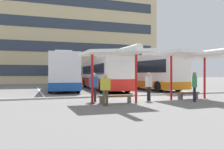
% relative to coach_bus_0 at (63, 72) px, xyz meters
% --- Properties ---
extents(ground_plane, '(160.00, 160.00, 0.00)m').
position_rel_coach_bus_0_xyz_m(ground_plane, '(4.10, -9.54, -1.80)').
color(ground_plane, slate).
extents(terminal_building, '(32.92, 10.09, 22.79)m').
position_rel_coach_bus_0_xyz_m(terminal_building, '(4.13, 21.85, 8.24)').
color(terminal_building, '#D1BC8C').
rests_on(terminal_building, ground).
extents(coach_bus_0, '(3.69, 10.74, 3.82)m').
position_rel_coach_bus_0_xyz_m(coach_bus_0, '(0.00, 0.00, 0.00)').
color(coach_bus_0, silver).
rests_on(coach_bus_0, ground).
extents(coach_bus_1, '(3.36, 12.46, 3.44)m').
position_rel_coach_bus_0_xyz_m(coach_bus_1, '(4.07, -0.48, -0.24)').
color(coach_bus_1, silver).
rests_on(coach_bus_1, ground).
extents(coach_bus_2, '(3.53, 10.47, 3.83)m').
position_rel_coach_bus_0_xyz_m(coach_bus_2, '(8.50, -1.89, 0.00)').
color(coach_bus_2, silver).
rests_on(coach_bus_2, ground).
extents(lane_stripe_0, '(0.16, 14.00, 0.01)m').
position_rel_coach_bus_0_xyz_m(lane_stripe_0, '(-2.22, -0.97, -1.80)').
color(lane_stripe_0, white).
rests_on(lane_stripe_0, ground).
extents(lane_stripe_1, '(0.16, 14.00, 0.01)m').
position_rel_coach_bus_0_xyz_m(lane_stripe_1, '(1.99, -0.97, -1.80)').
color(lane_stripe_1, white).
rests_on(lane_stripe_1, ground).
extents(lane_stripe_2, '(0.16, 14.00, 0.01)m').
position_rel_coach_bus_0_xyz_m(lane_stripe_2, '(6.20, -0.97, -1.80)').
color(lane_stripe_2, white).
rests_on(lane_stripe_2, ground).
extents(lane_stripe_3, '(0.16, 14.00, 0.01)m').
position_rel_coach_bus_0_xyz_m(lane_stripe_3, '(10.41, -0.97, -1.80)').
color(lane_stripe_3, white).
rests_on(lane_stripe_3, ground).
extents(waiting_shelter_0, '(3.65, 4.63, 3.03)m').
position_rel_coach_bus_0_xyz_m(waiting_shelter_0, '(1.32, -11.86, 0.99)').
color(waiting_shelter_0, red).
rests_on(waiting_shelter_0, ground).
extents(bench_0, '(1.98, 0.61, 0.45)m').
position_rel_coach_bus_0_xyz_m(bench_0, '(1.32, -11.66, -1.46)').
color(bench_0, brown).
rests_on(bench_0, ground).
extents(waiting_shelter_1, '(3.61, 5.02, 3.07)m').
position_rel_coach_bus_0_xyz_m(waiting_shelter_1, '(6.54, -11.58, 1.01)').
color(waiting_shelter_1, red).
rests_on(waiting_shelter_1, ground).
extents(bench_1, '(1.65, 0.60, 0.45)m').
position_rel_coach_bus_0_xyz_m(bench_1, '(6.54, -11.26, -1.47)').
color(bench_1, brown).
rests_on(bench_1, ground).
extents(platform_kerb, '(44.00, 0.24, 0.12)m').
position_rel_coach_bus_0_xyz_m(platform_kerb, '(4.10, -8.25, -1.74)').
color(platform_kerb, '#ADADA8').
rests_on(platform_kerb, ground).
extents(waiting_passenger_0, '(0.49, 0.26, 1.65)m').
position_rel_coach_bus_0_xyz_m(waiting_passenger_0, '(0.41, -12.63, -0.85)').
color(waiting_passenger_0, brown).
rests_on(waiting_passenger_0, ground).
extents(waiting_passenger_1, '(0.45, 0.55, 1.75)m').
position_rel_coach_bus_0_xyz_m(waiting_passenger_1, '(5.91, -12.68, -0.78)').
color(waiting_passenger_1, black).
rests_on(waiting_passenger_1, ground).
extents(waiting_passenger_2, '(0.23, 0.50, 1.73)m').
position_rel_coach_bus_0_xyz_m(waiting_passenger_2, '(3.69, -11.20, -0.79)').
color(waiting_passenger_2, black).
rests_on(waiting_passenger_2, ground).
extents(waiting_passenger_3, '(0.53, 0.47, 1.72)m').
position_rel_coach_bus_0_xyz_m(waiting_passenger_3, '(0.33, -10.63, -0.80)').
color(waiting_passenger_3, black).
rests_on(waiting_passenger_3, ground).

